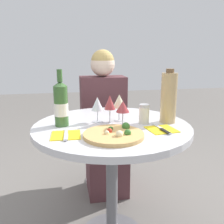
{
  "coord_description": "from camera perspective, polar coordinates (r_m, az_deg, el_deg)",
  "views": [
    {
      "loc": [
        -0.27,
        -1.39,
        1.2
      ],
      "look_at": [
        -0.02,
        -0.09,
        0.88
      ],
      "focal_mm": 40.0,
      "sensor_mm": 36.0,
      "label": 1
    }
  ],
  "objects": [
    {
      "name": "wine_bottle",
      "position": [
        1.46,
        -11.58,
        1.75
      ],
      "size": [
        0.08,
        0.08,
        0.33
      ],
      "color": "#38602D",
      "rests_on": "dining_table"
    },
    {
      "name": "pizza_large",
      "position": [
        1.28,
        0.56,
        -5.13
      ],
      "size": [
        0.31,
        0.31,
        0.05
      ],
      "color": "tan",
      "rests_on": "dining_table"
    },
    {
      "name": "tall_carafe",
      "position": [
        1.54,
        12.83,
        3.25
      ],
      "size": [
        0.1,
        0.1,
        0.32
      ],
      "color": "tan",
      "rests_on": "dining_table"
    },
    {
      "name": "sugar_shaker",
      "position": [
        1.5,
        7.33,
        -0.47
      ],
      "size": [
        0.06,
        0.06,
        0.12
      ],
      "color": "silver",
      "rests_on": "dining_table"
    },
    {
      "name": "wine_glass_back_left",
      "position": [
        1.52,
        -3.37,
        1.79
      ],
      "size": [
        0.07,
        0.07,
        0.16
      ],
      "color": "silver",
      "rests_on": "dining_table"
    },
    {
      "name": "wine_glass_back_right",
      "position": [
        1.54,
        1.65,
        2.45
      ],
      "size": [
        0.08,
        0.08,
        0.17
      ],
      "color": "silver",
      "rests_on": "dining_table"
    },
    {
      "name": "wine_glass_center",
      "position": [
        1.48,
        -0.51,
        2.08
      ],
      "size": [
        0.07,
        0.07,
        0.17
      ],
      "color": "silver",
      "rests_on": "dining_table"
    },
    {
      "name": "place_setting_left",
      "position": [
        1.31,
        -10.49,
        -5.22
      ],
      "size": [
        0.16,
        0.19,
        0.01
      ],
      "color": "yellow",
      "rests_on": "dining_table"
    },
    {
      "name": "seated_diner",
      "position": [
        2.17,
        -1.7,
        -3.59
      ],
      "size": [
        0.39,
        0.46,
        1.21
      ],
      "rotation": [
        0.0,
        0.0,
        3.14
      ],
      "color": "#512D33",
      "rests_on": "ground_plane"
    },
    {
      "name": "wine_glass_front_right",
      "position": [
        1.45,
        2.48,
        1.12
      ],
      "size": [
        0.08,
        0.08,
        0.14
      ],
      "color": "silver",
      "rests_on": "dining_table"
    },
    {
      "name": "place_setting_right",
      "position": [
        1.41,
        11.32,
        -3.92
      ],
      "size": [
        0.17,
        0.19,
        0.01
      ],
      "color": "yellow",
      "rests_on": "dining_table"
    },
    {
      "name": "dining_table",
      "position": [
        1.52,
        -0.03,
        -7.62
      ],
      "size": [
        0.93,
        0.93,
        0.78
      ],
      "color": "slate",
      "rests_on": "ground_plane"
    },
    {
      "name": "chair_behind_diner",
      "position": [
        2.34,
        -2.28,
        -4.54
      ],
      "size": [
        0.38,
        0.38,
        0.96
      ],
      "rotation": [
        0.0,
        0.0,
        3.14
      ],
      "color": "silver",
      "rests_on": "ground_plane"
    }
  ]
}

